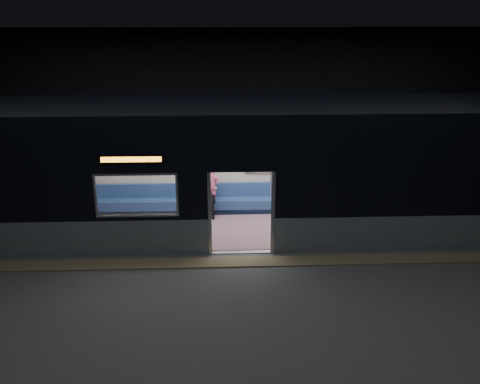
{
  "coord_description": "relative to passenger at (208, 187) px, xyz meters",
  "views": [
    {
      "loc": [
        -0.49,
        -9.94,
        5.49
      ],
      "look_at": [
        0.02,
        2.3,
        1.11
      ],
      "focal_mm": 38.0,
      "sensor_mm": 36.0,
      "label": 1
    }
  ],
  "objects": [
    {
      "name": "tactile_strip",
      "position": [
        0.82,
        -3.0,
        -0.8
      ],
      "size": [
        22.8,
        0.5,
        0.03
      ],
      "primitive_type": "cube",
      "color": "#8C7F59",
      "rests_on": "station_floor"
    },
    {
      "name": "station_envelope",
      "position": [
        0.82,
        -3.55,
        2.85
      ],
      "size": [
        24.0,
        14.0,
        5.0
      ],
      "color": "black",
      "rests_on": "station_floor"
    },
    {
      "name": "station_floor",
      "position": [
        0.82,
        -3.55,
        -0.82
      ],
      "size": [
        24.0,
        14.0,
        0.01
      ],
      "primitive_type": "cube",
      "color": "#47494C",
      "rests_on": "ground"
    },
    {
      "name": "passenger",
      "position": [
        0.0,
        0.0,
        0.0
      ],
      "size": [
        0.44,
        0.72,
        1.4
      ],
      "rotation": [
        0.0,
        0.0,
        -0.13
      ],
      "color": "black",
      "rests_on": "metro_car"
    },
    {
      "name": "handbag",
      "position": [
        -0.05,
        -0.23,
        -0.13
      ],
      "size": [
        0.36,
        0.34,
        0.14
      ],
      "primitive_type": "cube",
      "rotation": [
        0.0,
        0.0,
        0.42
      ],
      "color": "black",
      "rests_on": "passenger"
    },
    {
      "name": "transit_map",
      "position": [
        1.54,
        0.31,
        0.63
      ],
      "size": [
        0.9,
        0.03,
        0.58
      ],
      "primitive_type": "cube",
      "color": "white",
      "rests_on": "metro_car"
    },
    {
      "name": "metro_car",
      "position": [
        0.82,
        -1.0,
        1.03
      ],
      "size": [
        18.0,
        3.04,
        3.35
      ],
      "color": "gray",
      "rests_on": "station_floor"
    }
  ]
}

